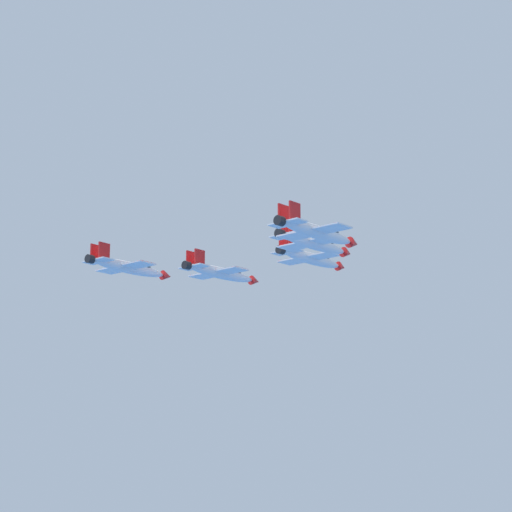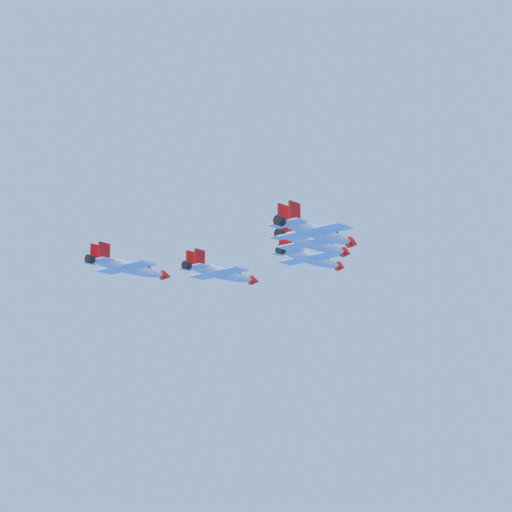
% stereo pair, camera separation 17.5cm
% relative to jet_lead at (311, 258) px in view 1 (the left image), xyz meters
% --- Properties ---
extents(jet_lead, '(18.64, 11.90, 3.97)m').
position_rel_jet_lead_xyz_m(jet_lead, '(0.00, 0.00, 0.00)').
color(jet_lead, white).
extents(jet_left_wingman, '(18.20, 11.67, 3.89)m').
position_rel_jet_lead_xyz_m(jet_left_wingman, '(8.89, -13.07, -3.09)').
color(jet_left_wingman, white).
extents(jet_right_wingman, '(18.51, 11.84, 3.95)m').
position_rel_jet_lead_xyz_m(jet_right_wingman, '(14.33, 6.67, -1.25)').
color(jet_right_wingman, white).
extents(jet_left_outer, '(18.76, 11.98, 4.00)m').
position_rel_jet_lead_xyz_m(jet_left_outer, '(17.78, -26.15, -2.58)').
color(jet_left_outer, white).
extents(jet_right_outer, '(18.34, 11.74, 3.92)m').
position_rel_jet_lead_xyz_m(jet_right_outer, '(28.67, 13.33, -3.62)').
color(jet_right_outer, white).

